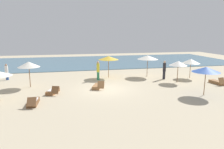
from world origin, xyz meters
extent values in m
plane|color=#BCAD8E|center=(0.00, 0.00, 0.00)|extent=(60.00, 60.00, 0.00)
cube|color=#476B7F|center=(0.00, 17.00, 0.03)|extent=(48.00, 16.00, 0.06)
cylinder|color=olive|center=(1.14, 4.58, 1.13)|extent=(0.06, 0.06, 2.27)
cone|color=gold|center=(1.14, 4.58, 2.13)|extent=(2.15, 2.15, 0.37)
cylinder|color=brown|center=(9.62, 2.54, 1.00)|extent=(0.05, 0.05, 1.99)
cone|color=silver|center=(9.62, 2.54, 1.81)|extent=(1.89, 1.89, 0.46)
cylinder|color=brown|center=(7.15, -3.21, 1.09)|extent=(0.06, 0.06, 2.17)
cone|color=#3359B2|center=(7.15, -3.21, 2.02)|extent=(2.06, 2.06, 0.39)
cylinder|color=brown|center=(5.42, 4.23, 1.15)|extent=(0.05, 0.05, 2.29)
cone|color=silver|center=(5.42, 4.23, 2.13)|extent=(2.27, 2.27, 0.42)
cylinder|color=brown|center=(7.29, 1.05, 1.02)|extent=(0.06, 0.06, 2.05)
cone|color=white|center=(7.29, 1.05, 1.88)|extent=(1.73, 1.73, 0.44)
cylinder|color=brown|center=(-6.45, 2.14, 1.12)|extent=(0.06, 0.06, 2.23)
cone|color=silver|center=(-6.45, 2.14, 2.04)|extent=(1.90, 1.90, 0.48)
cube|color=brown|center=(-4.35, -0.23, 0.14)|extent=(1.05, 1.61, 0.28)
cube|color=brown|center=(-4.12, -0.89, 0.43)|extent=(0.68, 0.60, 0.57)
cube|color=white|center=(-4.35, -0.23, 0.30)|extent=(0.82, 1.16, 0.03)
cube|color=brown|center=(-5.46, -2.63, 0.14)|extent=(0.66, 1.52, 0.28)
cube|color=brown|center=(-5.43, -3.33, 0.41)|extent=(0.59, 0.53, 0.51)
cube|color=white|center=(-5.46, -2.63, 0.30)|extent=(0.55, 1.07, 0.03)
cube|color=olive|center=(-0.67, 0.57, 0.14)|extent=(1.07, 1.61, 0.28)
cube|color=olive|center=(-0.43, -0.09, 0.44)|extent=(0.66, 0.52, 0.61)
cube|color=olive|center=(10.68, -0.29, 0.14)|extent=(0.78, 1.56, 0.28)
cube|color=olive|center=(10.60, -0.98, 0.44)|extent=(0.61, 0.45, 0.60)
cylinder|color=#26262D|center=(6.64, 2.58, 0.42)|extent=(0.37, 0.37, 0.84)
cylinder|color=#26262D|center=(6.64, 2.58, 1.27)|extent=(0.44, 0.44, 0.87)
sphere|color=beige|center=(6.64, 2.58, 1.82)|extent=(0.24, 0.24, 0.24)
cylinder|color=#338C59|center=(-0.14, 3.61, 0.42)|extent=(0.26, 0.26, 0.84)
cylinder|color=yellow|center=(-0.14, 3.61, 1.28)|extent=(0.30, 0.30, 0.88)
sphere|color=tan|center=(-0.14, 3.61, 1.83)|extent=(0.24, 0.24, 0.24)
cylinder|color=#2D4C8C|center=(-9.28, 5.61, 0.36)|extent=(0.37, 0.37, 0.72)
cylinder|color=white|center=(-9.28, 5.61, 1.09)|extent=(0.43, 0.43, 0.75)
sphere|color=#A37556|center=(-9.28, 5.61, 1.55)|extent=(0.20, 0.20, 0.20)
camera|label=1|loc=(-2.94, -16.40, 4.72)|focal=32.33mm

